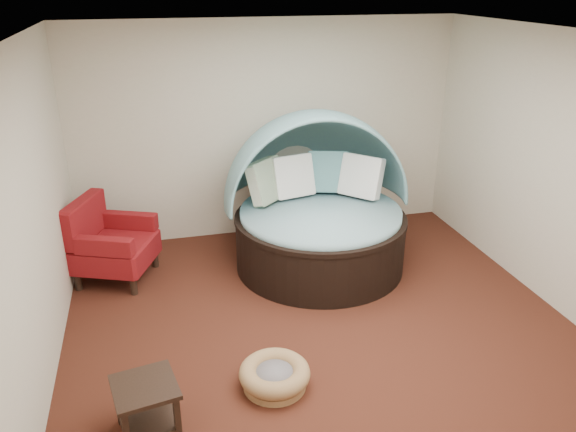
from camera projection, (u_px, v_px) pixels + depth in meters
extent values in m
plane|color=#4D2316|center=(323.00, 329.00, 5.61)|extent=(5.00, 5.00, 0.00)
plane|color=beige|center=(268.00, 131.00, 7.28)|extent=(5.00, 0.00, 5.00)
plane|color=beige|center=(478.00, 374.00, 2.83)|extent=(5.00, 0.00, 5.00)
plane|color=beige|center=(29.00, 226.00, 4.49)|extent=(0.00, 5.00, 5.00)
plane|color=beige|center=(564.00, 176.00, 5.62)|extent=(0.00, 5.00, 5.00)
plane|color=white|center=(331.00, 36.00, 4.51)|extent=(5.00, 5.00, 0.00)
cylinder|color=black|center=(320.00, 243.00, 6.72)|extent=(2.07, 2.07, 0.61)
cylinder|color=black|center=(320.00, 218.00, 6.59)|extent=(2.09, 2.09, 0.06)
cylinder|color=#96C3CD|center=(320.00, 214.00, 6.58)|extent=(1.96, 1.96, 0.13)
cube|color=#315F41|center=(266.00, 181.00, 6.65)|extent=(0.57, 0.56, 0.53)
cube|color=white|center=(293.00, 176.00, 6.81)|extent=(0.56, 0.40, 0.53)
cube|color=#5E9DA4|center=(328.00, 172.00, 6.97)|extent=(0.57, 0.43, 0.53)
cube|color=white|center=(361.00, 176.00, 6.81)|extent=(0.56, 0.57, 0.53)
cylinder|color=brown|center=(275.00, 383.00, 4.81)|extent=(0.69, 0.69, 0.06)
torus|color=brown|center=(275.00, 373.00, 4.77)|extent=(0.78, 0.78, 0.16)
cylinder|color=slate|center=(275.00, 375.00, 4.78)|extent=(0.47, 0.47, 0.09)
cylinder|color=black|center=(78.00, 282.00, 6.27)|extent=(0.10, 0.10, 0.20)
cylinder|color=black|center=(104.00, 255.00, 6.87)|extent=(0.10, 0.10, 0.20)
cylinder|color=black|center=(134.00, 286.00, 6.19)|extent=(0.10, 0.10, 0.20)
cylinder|color=black|center=(155.00, 259.00, 6.78)|extent=(0.10, 0.10, 0.20)
cube|color=maroon|center=(116.00, 252.00, 6.43)|extent=(1.07, 1.07, 0.28)
cube|color=maroon|center=(84.00, 219.00, 6.33)|extent=(0.46, 0.81, 0.48)
cube|color=maroon|center=(104.00, 246.00, 6.01)|extent=(0.65, 0.37, 0.20)
cube|color=maroon|center=(130.00, 221.00, 6.65)|extent=(0.65, 0.37, 0.20)
cube|color=black|center=(144.00, 387.00, 4.18)|extent=(0.54, 0.54, 0.04)
cube|color=black|center=(149.00, 420.00, 4.30)|extent=(0.48, 0.48, 0.03)
cube|color=black|center=(118.00, 402.00, 4.35)|extent=(0.05, 0.05, 0.41)
cube|color=black|center=(178.00, 419.00, 4.18)|extent=(0.05, 0.05, 0.41)
cube|color=black|center=(166.00, 389.00, 4.49)|extent=(0.05, 0.05, 0.41)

